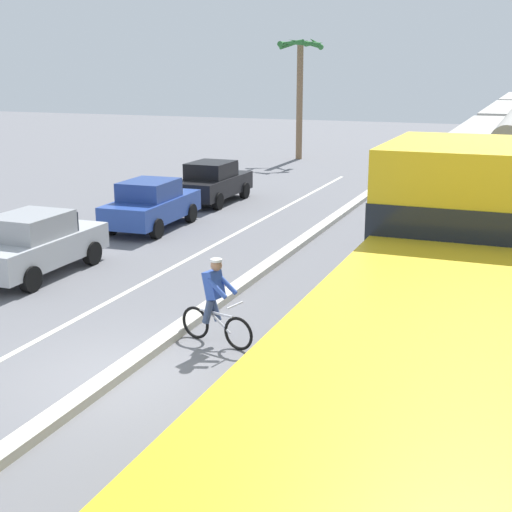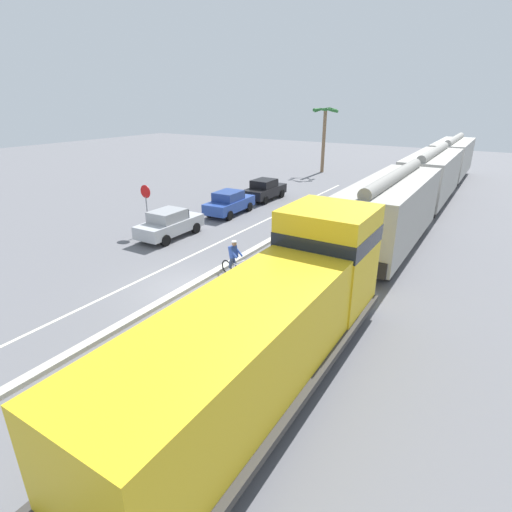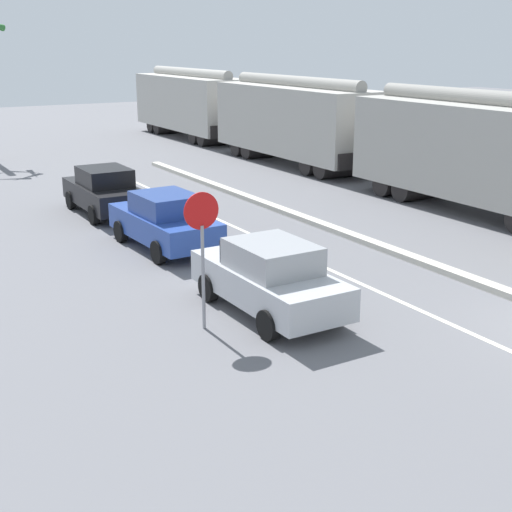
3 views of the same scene
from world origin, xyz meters
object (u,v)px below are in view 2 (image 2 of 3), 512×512
(hopper_car_trailing, at_px, (451,158))
(palm_tree_near, at_px, (325,123))
(hopper_car_lead, at_px, (390,212))
(parked_car_silver, at_px, (170,224))
(locomotive, at_px, (276,320))
(cyclist, at_px, (234,260))
(parked_car_blue, at_px, (229,203))
(stop_sign, at_px, (146,200))
(hopper_car_middle, at_px, (430,177))
(parked_car_black, at_px, (265,190))

(hopper_car_trailing, xyz_separation_m, palm_tree_near, (-12.40, -2.50, 3.00))
(hopper_car_lead, height_order, parked_car_silver, hopper_car_lead)
(hopper_car_lead, bearing_deg, locomotive, -90.00)
(hopper_car_trailing, height_order, palm_tree_near, palm_tree_near)
(cyclist, bearing_deg, palm_tree_near, 105.07)
(parked_car_blue, xyz_separation_m, stop_sign, (-1.70, -5.94, 1.21))
(hopper_car_trailing, distance_m, cyclist, 30.75)
(hopper_car_trailing, distance_m, parked_car_blue, 24.54)
(stop_sign, bearing_deg, cyclist, -17.93)
(parked_car_silver, distance_m, palm_tree_near, 25.58)
(parked_car_silver, distance_m, stop_sign, 2.03)
(parked_car_silver, height_order, parked_car_blue, same)
(hopper_car_lead, distance_m, hopper_car_middle, 11.60)
(locomotive, distance_m, palm_tree_near, 35.27)
(parked_car_black, distance_m, stop_sign, 11.10)
(hopper_car_trailing, distance_m, palm_tree_near, 13.00)
(parked_car_black, bearing_deg, cyclist, -64.83)
(hopper_car_trailing, bearing_deg, hopper_car_middle, -90.00)
(parked_car_blue, height_order, palm_tree_near, palm_tree_near)
(parked_car_blue, xyz_separation_m, palm_tree_near, (-1.25, 19.33, 4.26))
(hopper_car_trailing, relative_size, parked_car_black, 2.52)
(hopper_car_trailing, bearing_deg, parked_car_black, -123.69)
(locomotive, bearing_deg, hopper_car_lead, 90.00)
(parked_car_silver, relative_size, parked_car_black, 1.00)
(locomotive, bearing_deg, parked_car_silver, 145.64)
(locomotive, xyz_separation_m, cyclist, (-4.90, 5.02, -0.98))
(hopper_car_middle, bearing_deg, parked_car_silver, -124.85)
(parked_car_silver, bearing_deg, cyclist, -22.72)
(stop_sign, bearing_deg, palm_tree_near, 89.00)
(parked_car_black, relative_size, palm_tree_near, 0.61)
(hopper_car_trailing, bearing_deg, locomotive, -90.00)
(hopper_car_middle, xyz_separation_m, parked_car_blue, (-11.14, -10.23, -1.26))
(palm_tree_near, bearing_deg, cyclist, -74.93)
(cyclist, relative_size, palm_tree_near, 0.25)
(parked_car_silver, relative_size, palm_tree_near, 0.62)
(locomotive, xyz_separation_m, palm_tree_near, (-12.40, 32.85, 3.28))
(locomotive, height_order, parked_car_black, locomotive)
(palm_tree_near, bearing_deg, locomotive, -69.33)
(hopper_car_middle, distance_m, hopper_car_trailing, 11.60)
(hopper_car_middle, height_order, stop_sign, hopper_car_middle)
(hopper_car_lead, height_order, cyclist, hopper_car_lead)
(locomotive, xyz_separation_m, stop_sign, (-12.84, 7.59, 0.23))
(hopper_car_trailing, distance_m, stop_sign, 30.59)
(palm_tree_near, bearing_deg, parked_car_black, -85.38)
(hopper_car_trailing, relative_size, palm_tree_near, 1.55)
(hopper_car_trailing, height_order, parked_car_silver, hopper_car_trailing)
(hopper_car_middle, relative_size, parked_car_black, 2.52)
(palm_tree_near, bearing_deg, hopper_car_lead, -59.08)
(stop_sign, distance_m, palm_tree_near, 25.45)
(parked_car_blue, distance_m, cyclist, 10.55)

